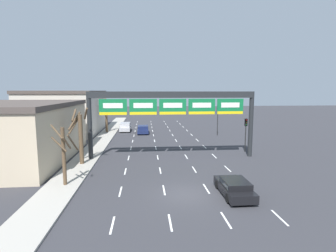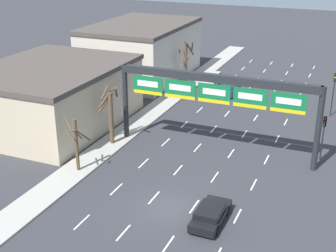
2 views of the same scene
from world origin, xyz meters
The scene contains 14 objects.
ground_plane centered at (0.00, 0.00, 0.00)m, with size 220.00×220.00×0.00m, color #333338.
sidewalk_left centered at (-9.65, 0.00, 0.07)m, with size 2.80×110.00×0.15m.
lane_dashes centered at (0.00, 13.50, 0.00)m, with size 10.02×67.00×0.01m.
sign_gantry centered at (0.00, 10.59, 5.96)m, with size 18.61×0.70×7.48m.
building_near centered at (-18.04, 11.01, 3.17)m, with size 13.43×17.15×6.32m.
building_far centered at (-17.23, 31.05, 3.80)m, with size 11.80×17.54×7.57m.
suv_silver centered at (-6.76, 30.98, 0.90)m, with size 1.95×4.24×1.60m.
car_black centered at (3.37, -0.49, 0.67)m, with size 1.91×4.41×1.22m.
car_navy centered at (-3.43, 28.09, 0.77)m, with size 1.96×4.36×1.44m.
traffic_light_near_gantry centered at (9.37, 12.85, 2.98)m, with size 0.30×0.35×4.15m.
traffic_light_mid_block centered at (9.19, 24.90, 3.50)m, with size 0.30×0.35×4.92m.
tree_bare_closest centered at (-9.37, 2.41, 2.74)m, with size 1.82×1.66×4.87m.
tree_bare_second centered at (-9.63, 8.65, 3.15)m, with size 2.11×1.83×5.76m.
tree_bare_third centered at (-9.90, 29.47, 3.39)m, with size 2.26×2.25×6.10m.
Camera 2 is at (11.51, -27.37, 18.60)m, focal length 50.00 mm.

